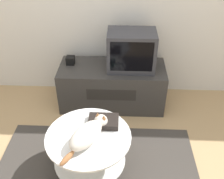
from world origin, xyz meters
TOP-DOWN VIEW (x-y plane):
  - ground_plane at (0.00, 0.00)m, footprint 12.00×12.00m
  - rug at (0.00, 0.00)m, footprint 1.87×1.07m
  - tv_stand at (0.10, 1.01)m, footprint 1.22×0.52m
  - tv at (0.31, 1.01)m, footprint 0.52×0.34m
  - speaker at (-0.39, 1.07)m, footprint 0.09×0.09m
  - coffee_table at (-0.06, -0.01)m, footprint 0.73×0.73m
  - dvd_box at (0.06, 0.14)m, footprint 0.27×0.18m
  - cat at (-0.05, -0.05)m, footprint 0.35×0.53m

SIDE VIEW (x-z plane):
  - ground_plane at x=0.00m, z-range 0.00..0.00m
  - rug at x=0.00m, z-range 0.00..0.02m
  - tv_stand at x=0.10m, z-range 0.00..0.51m
  - coffee_table at x=-0.06m, z-range 0.08..0.50m
  - dvd_box at x=0.06m, z-range 0.44..0.49m
  - cat at x=-0.05m, z-range 0.44..0.58m
  - speaker at x=-0.39m, z-range 0.51..0.60m
  - tv at x=0.31m, z-range 0.51..0.94m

